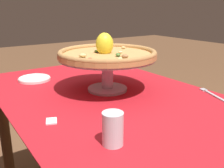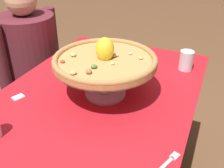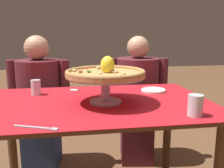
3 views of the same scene
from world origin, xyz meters
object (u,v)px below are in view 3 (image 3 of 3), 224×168
Objects in this scene: pizza_stand at (105,83)px; side_plate at (153,90)px; water_glass_front_right at (195,107)px; diner_left at (40,104)px; water_glass_back_left at (36,88)px; dinner_fork at (38,128)px; pizza at (105,72)px; sugar_packet at (74,90)px; diner_right at (137,101)px.

side_plate is at bearing 32.65° from pizza_stand.
diner_left is at bearing 129.53° from water_glass_front_right.
water_glass_back_left is 0.51× the size of dinner_fork.
water_glass_back_left is 0.56m from diner_left.
pizza is at bearing -58.13° from diner_left.
diner_left is (-0.05, 0.50, -0.25)m from water_glass_back_left.
side_plate is (0.78, -0.03, -0.03)m from water_glass_back_left.
pizza_stand reaches higher than water_glass_front_right.
water_glass_back_left is at bearing 146.02° from water_glass_front_right.
pizza_stand is 4.49× the size of water_glass_back_left.
diner_left is at bearing 121.87° from pizza.
water_glass_front_right is 0.86m from sugar_packet.
sugar_packet is (-0.54, 0.12, -0.01)m from side_plate.
diner_left reaches higher than side_plate.
pizza is at bearing -62.68° from sugar_packet.
diner_left reaches higher than pizza_stand.
pizza reaches higher than side_plate.
diner_right is at bearing 87.78° from side_plate.
dinner_fork is (0.09, -0.60, -0.04)m from water_glass_back_left.
water_glass_front_right reaches higher than sugar_packet.
diner_left is at bearing 121.82° from pizza_stand.
pizza_stand is at bearing -58.18° from diner_left.
dinner_fork is 3.85× the size of sugar_packet.
water_glass_back_left is 1.95× the size of sugar_packet.
diner_right is (0.71, 1.08, -0.21)m from dinner_fork.
diner_left is at bearing 178.30° from diner_right.
pizza is 4.31× the size of water_glass_front_right.
dinner_fork is 0.17× the size of diner_right.
water_glass_back_left is 0.96m from diner_right.
diner_left is (-0.14, 1.10, -0.21)m from dinner_fork.
diner_left is (-0.47, 0.76, -0.38)m from pizza.
pizza_stand is 0.44m from side_plate.
water_glass_front_right is at bearing -33.98° from water_glass_back_left.
diner_right is (0.02, 0.50, -0.21)m from side_plate.
water_glass_back_left reaches higher than sugar_packet.
diner_left is (-0.83, 0.53, -0.22)m from side_plate.
diner_right is at bearing 62.62° from pizza_stand.
side_plate is 0.15× the size of diner_right.
side_plate is 0.55m from sugar_packet.
water_glass_back_left is 0.61m from dinner_fork.
side_plate is 1.01m from diner_left.
pizza_stand is 0.49m from dinner_fork.
water_glass_front_right is at bearing -50.47° from diner_left.
diner_right is at bearing 30.78° from water_glass_back_left.
water_glass_back_left is at bearing 148.43° from pizza.
pizza_stand is 0.06m from pizza.
pizza_stand is 8.75× the size of sugar_packet.
diner_right reaches higher than side_plate.
side_plate is at bearing 93.82° from water_glass_front_right.
sugar_packet is at bearing 167.79° from side_plate.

